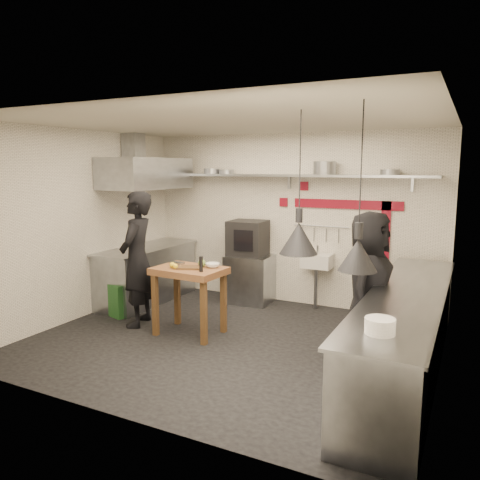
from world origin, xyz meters
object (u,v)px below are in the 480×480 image
at_px(combi_oven, 248,238).
at_px(green_bin, 122,299).
at_px(oven_stand, 250,278).
at_px(prep_table, 190,301).
at_px(chef_left, 137,259).
at_px(chef_right, 368,286).

distance_m(combi_oven, green_bin, 2.23).
height_order(oven_stand, prep_table, prep_table).
bearing_deg(chef_left, oven_stand, 135.49).
height_order(green_bin, chef_right, chef_right).
xyz_separation_m(oven_stand, chef_right, (2.24, -1.49, 0.48)).
xyz_separation_m(green_bin, chef_left, (0.50, -0.23, 0.71)).
bearing_deg(combi_oven, green_bin, -136.60).
bearing_deg(green_bin, prep_table, -9.05).
bearing_deg(green_bin, oven_stand, 46.85).
relative_size(combi_oven, green_bin, 1.17).
distance_m(oven_stand, chef_left, 2.08).
distance_m(oven_stand, combi_oven, 0.69).
distance_m(oven_stand, chef_right, 2.74).
bearing_deg(chef_right, combi_oven, 60.46).
xyz_separation_m(oven_stand, prep_table, (-0.07, -1.76, 0.06)).
bearing_deg(oven_stand, prep_table, -95.78).
bearing_deg(chef_right, oven_stand, 59.56).
xyz_separation_m(combi_oven, prep_table, (-0.04, -1.73, -0.63)).
distance_m(prep_table, chef_right, 2.37).
bearing_deg(prep_table, green_bin, 174.12).
distance_m(oven_stand, prep_table, 1.76).
bearing_deg(chef_left, combi_oven, 135.85).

